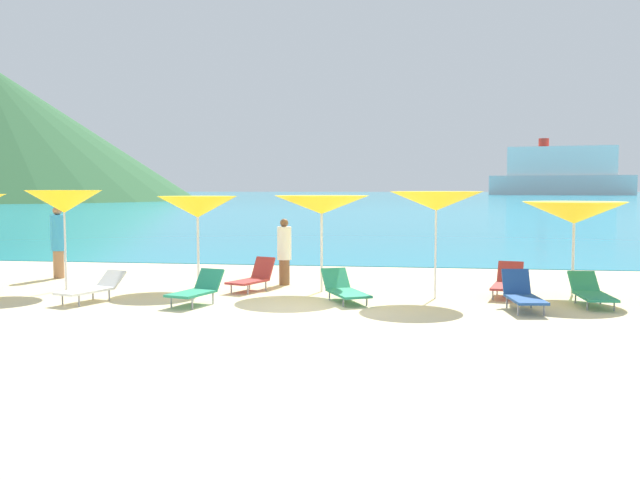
{
  "coord_description": "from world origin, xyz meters",
  "views": [
    {
      "loc": [
        2.46,
        -13.17,
        2.37
      ],
      "look_at": [
        0.15,
        2.51,
        1.2
      ],
      "focal_mm": 39.25,
      "sensor_mm": 36.0,
      "label": 1
    }
  ],
  "objects_px": {
    "umbrella_1": "(64,202)",
    "lounge_chair_9": "(523,294)",
    "lounge_chair_0": "(345,289)",
    "lounge_chair_5": "(197,289)",
    "lounge_chair_1": "(591,292)",
    "lounge_chair_2": "(508,282)",
    "umbrella_2": "(198,207)",
    "lounge_chair_3": "(92,288)",
    "lounge_chair_7": "(253,277)",
    "beachgoer_0": "(284,250)",
    "umbrella_3": "(322,205)",
    "beachgoer_1": "(58,240)",
    "umbrella_5": "(574,213)",
    "umbrella_4": "(436,201)",
    "cruise_ship": "(561,174)"
  },
  "relations": [
    {
      "from": "umbrella_3",
      "to": "umbrella_5",
      "type": "height_order",
      "value": "umbrella_3"
    },
    {
      "from": "beachgoer_0",
      "to": "lounge_chair_3",
      "type": "bearing_deg",
      "value": 127.9
    },
    {
      "from": "umbrella_1",
      "to": "lounge_chair_0",
      "type": "xyz_separation_m",
      "value": [
        6.62,
        -0.68,
        -1.81
      ]
    },
    {
      "from": "lounge_chair_3",
      "to": "beachgoer_1",
      "type": "xyz_separation_m",
      "value": [
        -2.68,
        3.51,
        0.71
      ]
    },
    {
      "from": "lounge_chair_0",
      "to": "lounge_chair_5",
      "type": "distance_m",
      "value": 3.06
    },
    {
      "from": "lounge_chair_3",
      "to": "lounge_chair_5",
      "type": "relative_size",
      "value": 1.12
    },
    {
      "from": "umbrella_1",
      "to": "umbrella_5",
      "type": "distance_m",
      "value": 11.54
    },
    {
      "from": "lounge_chair_3",
      "to": "lounge_chair_7",
      "type": "distance_m",
      "value": 3.58
    },
    {
      "from": "lounge_chair_9",
      "to": "lounge_chair_2",
      "type": "bearing_deg",
      "value": 85.0
    },
    {
      "from": "umbrella_3",
      "to": "lounge_chair_9",
      "type": "relative_size",
      "value": 1.5
    },
    {
      "from": "beachgoer_0",
      "to": "lounge_chair_9",
      "type": "bearing_deg",
      "value": -122.23
    },
    {
      "from": "umbrella_4",
      "to": "lounge_chair_0",
      "type": "relative_size",
      "value": 1.33
    },
    {
      "from": "umbrella_5",
      "to": "lounge_chair_3",
      "type": "distance_m",
      "value": 10.48
    },
    {
      "from": "umbrella_4",
      "to": "lounge_chair_7",
      "type": "distance_m",
      "value": 4.56
    },
    {
      "from": "umbrella_1",
      "to": "lounge_chair_9",
      "type": "relative_size",
      "value": 1.56
    },
    {
      "from": "lounge_chair_9",
      "to": "cruise_ship",
      "type": "height_order",
      "value": "cruise_ship"
    },
    {
      "from": "umbrella_2",
      "to": "lounge_chair_1",
      "type": "relative_size",
      "value": 1.24
    },
    {
      "from": "umbrella_4",
      "to": "lounge_chair_0",
      "type": "xyz_separation_m",
      "value": [
        -1.89,
        -0.65,
        -1.84
      ]
    },
    {
      "from": "lounge_chair_2",
      "to": "umbrella_5",
      "type": "bearing_deg",
      "value": 22.69
    },
    {
      "from": "lounge_chair_3",
      "to": "beachgoer_0",
      "type": "bearing_deg",
      "value": 61.46
    },
    {
      "from": "umbrella_2",
      "to": "umbrella_3",
      "type": "bearing_deg",
      "value": -4.38
    },
    {
      "from": "lounge_chair_2",
      "to": "lounge_chair_5",
      "type": "xyz_separation_m",
      "value": [
        -6.41,
        -2.03,
        0.0
      ]
    },
    {
      "from": "umbrella_2",
      "to": "lounge_chair_0",
      "type": "distance_m",
      "value": 4.34
    },
    {
      "from": "lounge_chair_7",
      "to": "beachgoer_0",
      "type": "xyz_separation_m",
      "value": [
        0.52,
        1.1,
        0.54
      ]
    },
    {
      "from": "lounge_chair_1",
      "to": "lounge_chair_3",
      "type": "xyz_separation_m",
      "value": [
        -10.25,
        -1.08,
        0.02
      ]
    },
    {
      "from": "umbrella_3",
      "to": "umbrella_5",
      "type": "distance_m",
      "value": 5.57
    },
    {
      "from": "umbrella_2",
      "to": "beachgoer_0",
      "type": "height_order",
      "value": "umbrella_2"
    },
    {
      "from": "beachgoer_1",
      "to": "umbrella_3",
      "type": "bearing_deg",
      "value": -157.52
    },
    {
      "from": "umbrella_2",
      "to": "lounge_chair_3",
      "type": "relative_size",
      "value": 1.34
    },
    {
      "from": "lounge_chair_3",
      "to": "umbrella_5",
      "type": "bearing_deg",
      "value": 32.24
    },
    {
      "from": "umbrella_1",
      "to": "lounge_chair_9",
      "type": "bearing_deg",
      "value": -6.94
    },
    {
      "from": "lounge_chair_3",
      "to": "lounge_chair_5",
      "type": "distance_m",
      "value": 2.29
    },
    {
      "from": "lounge_chair_3",
      "to": "umbrella_4",
      "type": "bearing_deg",
      "value": 31.25
    },
    {
      "from": "lounge_chair_0",
      "to": "lounge_chair_2",
      "type": "xyz_separation_m",
      "value": [
        3.47,
        1.18,
        0.05
      ]
    },
    {
      "from": "umbrella_4",
      "to": "beachgoer_0",
      "type": "bearing_deg",
      "value": 155.55
    },
    {
      "from": "lounge_chair_5",
      "to": "beachgoer_1",
      "type": "distance_m",
      "value": 6.14
    },
    {
      "from": "umbrella_1",
      "to": "umbrella_3",
      "type": "height_order",
      "value": "umbrella_1"
    },
    {
      "from": "lounge_chair_1",
      "to": "lounge_chair_2",
      "type": "height_order",
      "value": "lounge_chair_2"
    },
    {
      "from": "umbrella_3",
      "to": "umbrella_4",
      "type": "xyz_separation_m",
      "value": [
        2.57,
        -0.67,
        0.11
      ]
    },
    {
      "from": "umbrella_2",
      "to": "beachgoer_1",
      "type": "height_order",
      "value": "umbrella_2"
    },
    {
      "from": "lounge_chair_3",
      "to": "lounge_chair_7",
      "type": "bearing_deg",
      "value": 53.86
    },
    {
      "from": "lounge_chair_5",
      "to": "lounge_chair_7",
      "type": "relative_size",
      "value": 1.04
    },
    {
      "from": "lounge_chair_0",
      "to": "beachgoer_0",
      "type": "relative_size",
      "value": 1.07
    },
    {
      "from": "umbrella_3",
      "to": "lounge_chair_2",
      "type": "height_order",
      "value": "umbrella_3"
    },
    {
      "from": "lounge_chair_1",
      "to": "umbrella_2",
      "type": "bearing_deg",
      "value": 169.02
    },
    {
      "from": "umbrella_3",
      "to": "lounge_chair_0",
      "type": "relative_size",
      "value": 1.29
    },
    {
      "from": "umbrella_3",
      "to": "lounge_chair_0",
      "type": "height_order",
      "value": "umbrella_3"
    },
    {
      "from": "umbrella_1",
      "to": "lounge_chair_3",
      "type": "height_order",
      "value": "umbrella_1"
    },
    {
      "from": "lounge_chair_1",
      "to": "cruise_ship",
      "type": "bearing_deg",
      "value": 76.96
    },
    {
      "from": "umbrella_2",
      "to": "lounge_chair_3",
      "type": "distance_m",
      "value": 3.26
    }
  ]
}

